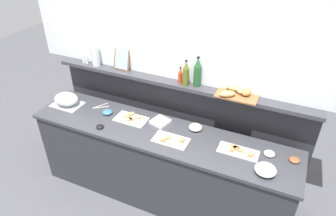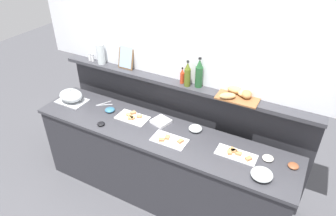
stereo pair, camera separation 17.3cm
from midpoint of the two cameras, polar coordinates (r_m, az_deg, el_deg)
ground_plane at (r=4.13m, az=1.04°, el=-10.07°), size 12.00×12.00×0.00m
buffet_counter at (r=3.41m, az=-2.97°, el=-10.64°), size 2.79×0.61×0.92m
back_ledge_unit at (r=3.61m, az=0.39°, el=-3.34°), size 2.90×0.22×1.30m
upper_wall_panel at (r=3.05m, az=0.67°, el=16.46°), size 3.50×0.08×1.30m
sandwich_platter_side at (r=3.00m, az=-1.12°, el=-5.95°), size 0.35×0.19×0.04m
sandwich_platter_rear at (r=3.32m, az=-8.32°, el=-1.98°), size 0.35×0.20×0.04m
sandwich_platter_front at (r=2.92m, az=11.24°, el=-7.85°), size 0.37×0.16×0.04m
serving_cloche at (r=3.70m, az=-19.59°, el=1.46°), size 0.34×0.24×0.17m
glass_bowl_large at (r=2.76m, az=15.88°, el=-11.03°), size 0.19×0.19×0.07m
glass_bowl_medium at (r=3.14m, az=3.55°, el=-3.65°), size 0.14×0.14×0.05m
condiment_bowl_cream at (r=3.45m, az=-12.57°, el=-0.76°), size 0.11×0.11×0.04m
condiment_bowl_red at (r=2.96m, az=20.85°, el=-9.00°), size 0.09×0.09×0.03m
condiment_bowl_dark at (r=3.26m, az=-14.00°, el=-3.38°), size 0.08×0.08×0.03m
condiment_bowl_teal at (r=2.95m, az=16.69°, el=-8.12°), size 0.10×0.10×0.04m
serving_tongs at (r=3.59m, az=-13.78°, el=0.23°), size 0.16×0.17×0.01m
napkin_stack at (r=3.23m, az=-2.95°, el=-2.58°), size 0.21×0.21×0.03m
olive_oil_bottle at (r=3.10m, az=1.72°, el=6.25°), size 0.06×0.06×0.28m
wine_bottle_green at (r=3.09m, az=3.88°, el=6.48°), size 0.08×0.08×0.32m
hot_sauce_bottle at (r=3.17m, az=0.73°, el=5.94°), size 0.04×0.04×0.18m
salt_shaker at (r=3.79m, az=-16.62°, el=8.62°), size 0.03×0.03×0.09m
pepper_shaker at (r=3.76m, az=-16.10°, el=8.54°), size 0.03×0.03×0.09m
bread_basket at (r=3.03m, az=11.14°, el=3.01°), size 0.40×0.29×0.08m
framed_picture at (r=3.49m, az=-9.97°, el=9.01°), size 0.19×0.08×0.26m
water_carafe at (r=3.65m, az=-14.64°, el=9.32°), size 0.09×0.09×0.24m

